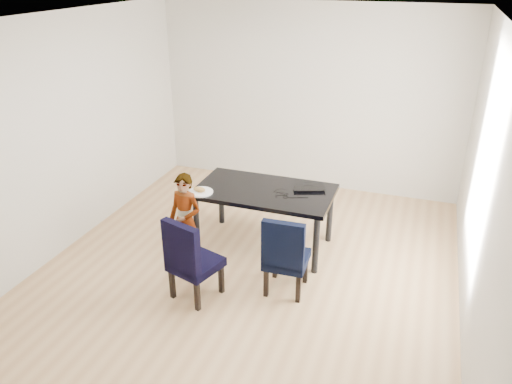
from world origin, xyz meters
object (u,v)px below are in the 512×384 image
(chair_right, at_px, (287,253))
(laptop, at_px, (309,187))
(child, at_px, (185,220))
(dining_table, at_px, (264,218))
(chair_left, at_px, (196,257))
(plate, at_px, (201,192))

(chair_right, xyz_separation_m, laptop, (-0.03, 0.99, 0.32))
(chair_right, distance_m, laptop, 1.04)
(chair_right, height_order, child, child)
(chair_right, height_order, laptop, chair_right)
(child, bearing_deg, laptop, 43.08)
(dining_table, relative_size, chair_left, 1.75)
(chair_left, xyz_separation_m, chair_right, (0.84, 0.40, -0.01))
(chair_left, height_order, child, child)
(plate, bearing_deg, dining_table, 25.85)
(chair_right, bearing_deg, child, 171.62)
(plate, bearing_deg, chair_left, -68.89)
(chair_left, relative_size, child, 0.84)
(dining_table, xyz_separation_m, chair_left, (-0.34, -1.18, 0.08))
(dining_table, distance_m, laptop, 0.65)
(child, xyz_separation_m, laptop, (1.19, 0.86, 0.22))
(child, relative_size, plate, 3.81)
(dining_table, bearing_deg, child, -137.51)
(chair_left, relative_size, chair_right, 1.02)
(laptop, bearing_deg, plate, 5.42)
(chair_left, distance_m, laptop, 1.64)
(dining_table, xyz_separation_m, child, (-0.71, -0.65, 0.17))
(chair_left, xyz_separation_m, child, (-0.38, 0.53, 0.09))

